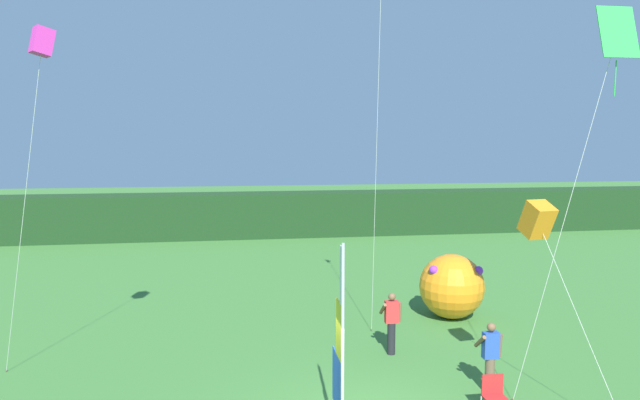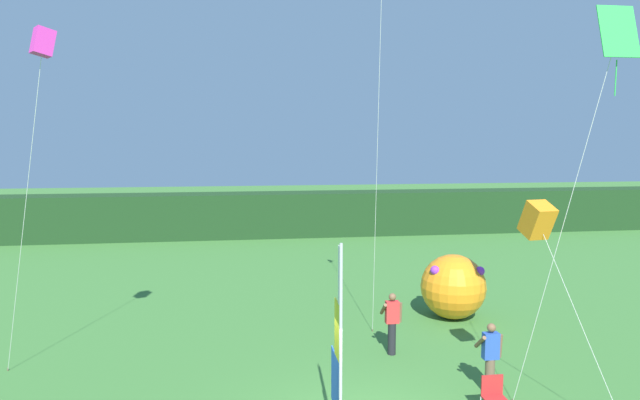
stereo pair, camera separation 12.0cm
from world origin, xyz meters
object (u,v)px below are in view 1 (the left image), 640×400
kite_orange_box_2 (537,220)px  kite_magenta_box_3 (42,45)px  inflatable_balloon (452,286)px  kite_green_diamond_1 (614,48)px  folding_chair (495,394)px  person_near_banner (490,356)px  banner_flag (340,353)px  person_mid_field (391,322)px

kite_orange_box_2 → kite_magenta_box_3: (-10.49, 1.88, 3.74)m
inflatable_balloon → kite_green_diamond_1: size_ratio=0.25×
inflatable_balloon → folding_chair: 6.56m
inflatable_balloon → kite_orange_box_2: size_ratio=0.47×
person_near_banner → inflatable_balloon: inflatable_balloon is taller
kite_green_diamond_1 → banner_flag: bearing=-174.7°
person_mid_field → kite_orange_box_2: size_ratio=0.38×
person_near_banner → person_mid_field: person_mid_field is taller
kite_green_diamond_1 → kite_orange_box_2: kite_green_diamond_1 is taller
inflatable_balloon → kite_green_diamond_1: 9.32m
banner_flag → kite_green_diamond_1: size_ratio=0.48×
banner_flag → kite_magenta_box_3: bearing=151.6°
person_near_banner → kite_orange_box_2: bearing=-36.4°
banner_flag → kite_green_diamond_1: 7.98m
person_near_banner → kite_green_diamond_1: 7.08m
banner_flag → kite_magenta_box_3: (-5.91, 3.20, 5.92)m
person_near_banner → kite_orange_box_2: (0.71, -0.52, 3.21)m
inflatable_balloon → folding_chair: size_ratio=2.38×
person_mid_field → kite_magenta_box_3: kite_magenta_box_3 is taller
person_mid_field → kite_magenta_box_3: size_ratio=0.21×
banner_flag → inflatable_balloon: bearing=54.6°
banner_flag → kite_magenta_box_3: kite_magenta_box_3 is taller
person_near_banner → kite_green_diamond_1: (1.70, -1.32, 6.74)m
banner_flag → inflatable_balloon: banner_flag is taller
person_near_banner → folding_chair: person_near_banner is taller
person_near_banner → inflatable_balloon: 5.40m
kite_orange_box_2 → person_near_banner: bearing=143.6°
inflatable_balloon → kite_orange_box_2: kite_orange_box_2 is taller
inflatable_balloon → person_near_banner: bearing=-102.8°
person_near_banner → folding_chair: bearing=-110.2°
kite_magenta_box_3 → person_near_banner: bearing=-7.9°
person_near_banner → kite_magenta_box_3: kite_magenta_box_3 is taller
person_mid_field → kite_orange_box_2: kite_orange_box_2 is taller
banner_flag → person_near_banner: (3.87, 1.84, -1.04)m
person_near_banner → inflatable_balloon: bearing=77.2°
folding_chair → kite_orange_box_2: size_ratio=0.20×
banner_flag → kite_orange_box_2: (4.58, 1.32, 2.17)m
kite_orange_box_2 → folding_chair: bearing=-153.4°
kite_orange_box_2 → inflatable_balloon: bearing=85.2°
kite_green_diamond_1 → kite_orange_box_2: size_ratio=1.86×
person_mid_field → inflatable_balloon: inflatable_balloon is taller
kite_orange_box_2 → person_mid_field: bearing=126.7°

